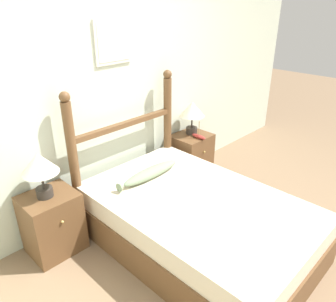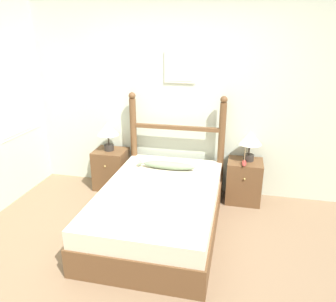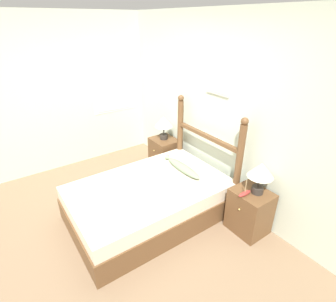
{
  "view_description": "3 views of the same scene",
  "coord_description": "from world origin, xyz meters",
  "px_view_note": "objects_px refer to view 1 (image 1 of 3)",
  "views": [
    {
      "loc": [
        -1.93,
        -0.89,
        2.1
      ],
      "look_at": [
        0.04,
        1.04,
        0.79
      ],
      "focal_mm": 35.0,
      "sensor_mm": 36.0,
      "label": 1
    },
    {
      "loc": [
        0.78,
        -2.59,
        2.16
      ],
      "look_at": [
        -0.04,
        1.06,
        0.79
      ],
      "focal_mm": 35.0,
      "sensor_mm": 36.0,
      "label": 2
    },
    {
      "loc": [
        2.41,
        -0.82,
        2.41
      ],
      "look_at": [
        -0.13,
        0.96,
        0.84
      ],
      "focal_mm": 28.0,
      "sensor_mm": 36.0,
      "label": 3
    }
  ],
  "objects_px": {
    "bed": "(197,223)",
    "model_boat": "(199,136)",
    "nightstand_left": "(52,223)",
    "table_lamp_left": "(40,166)",
    "table_lamp_right": "(192,111)",
    "nightstand_right": "(191,156)",
    "fish_pillow": "(150,173)"
  },
  "relations": [
    {
      "from": "bed",
      "to": "nightstand_left",
      "type": "relative_size",
      "value": 3.55
    },
    {
      "from": "nightstand_right",
      "to": "table_lamp_left",
      "type": "distance_m",
      "value": 1.98
    },
    {
      "from": "model_boat",
      "to": "nightstand_right",
      "type": "bearing_deg",
      "value": 80.97
    },
    {
      "from": "table_lamp_left",
      "to": "fish_pillow",
      "type": "xyz_separation_m",
      "value": [
        0.92,
        -0.31,
        -0.31
      ]
    },
    {
      "from": "nightstand_right",
      "to": "table_lamp_left",
      "type": "bearing_deg",
      "value": 179.84
    },
    {
      "from": "nightstand_right",
      "to": "table_lamp_right",
      "type": "distance_m",
      "value": 0.58
    },
    {
      "from": "table_lamp_left",
      "to": "table_lamp_right",
      "type": "relative_size",
      "value": 1.0
    },
    {
      "from": "table_lamp_left",
      "to": "model_boat",
      "type": "distance_m",
      "value": 1.89
    },
    {
      "from": "nightstand_left",
      "to": "bed",
      "type": "bearing_deg",
      "value": -43.1
    },
    {
      "from": "table_lamp_left",
      "to": "table_lamp_right",
      "type": "distance_m",
      "value": 1.92
    },
    {
      "from": "table_lamp_left",
      "to": "model_boat",
      "type": "relative_size",
      "value": 1.87
    },
    {
      "from": "table_lamp_left",
      "to": "table_lamp_right",
      "type": "bearing_deg",
      "value": 0.8
    },
    {
      "from": "nightstand_left",
      "to": "table_lamp_right",
      "type": "height_order",
      "value": "table_lamp_right"
    },
    {
      "from": "table_lamp_left",
      "to": "bed",
      "type": "bearing_deg",
      "value": -42.84
    },
    {
      "from": "table_lamp_right",
      "to": "fish_pillow",
      "type": "height_order",
      "value": "table_lamp_right"
    },
    {
      "from": "bed",
      "to": "fish_pillow",
      "type": "height_order",
      "value": "fish_pillow"
    },
    {
      "from": "nightstand_left",
      "to": "fish_pillow",
      "type": "bearing_deg",
      "value": -18.52
    },
    {
      "from": "table_lamp_right",
      "to": "bed",
      "type": "bearing_deg",
      "value": -136.86
    },
    {
      "from": "bed",
      "to": "nightstand_left",
      "type": "xyz_separation_m",
      "value": [
        -0.94,
        0.88,
        0.04
      ]
    },
    {
      "from": "model_boat",
      "to": "fish_pillow",
      "type": "xyz_separation_m",
      "value": [
        -0.95,
        -0.18,
        -0.05
      ]
    },
    {
      "from": "bed",
      "to": "table_lamp_left",
      "type": "bearing_deg",
      "value": 137.16
    },
    {
      "from": "table_lamp_right",
      "to": "model_boat",
      "type": "xyz_separation_m",
      "value": [
        -0.05,
        -0.16,
        -0.26
      ]
    },
    {
      "from": "bed",
      "to": "fish_pillow",
      "type": "bearing_deg",
      "value": 93.52
    },
    {
      "from": "table_lamp_right",
      "to": "fish_pillow",
      "type": "bearing_deg",
      "value": -161.61
    },
    {
      "from": "table_lamp_left",
      "to": "model_boat",
      "type": "height_order",
      "value": "table_lamp_left"
    },
    {
      "from": "nightstand_right",
      "to": "bed",
      "type": "bearing_deg",
      "value": -136.9
    },
    {
      "from": "bed",
      "to": "model_boat",
      "type": "relative_size",
      "value": 9.45
    },
    {
      "from": "nightstand_left",
      "to": "nightstand_right",
      "type": "xyz_separation_m",
      "value": [
        1.88,
        0.0,
        0.0
      ]
    },
    {
      "from": "nightstand_left",
      "to": "table_lamp_left",
      "type": "bearing_deg",
      "value": 159.6
    },
    {
      "from": "model_boat",
      "to": "table_lamp_left",
      "type": "bearing_deg",
      "value": 176.01
    },
    {
      "from": "table_lamp_right",
      "to": "table_lamp_left",
      "type": "bearing_deg",
      "value": -179.2
    },
    {
      "from": "nightstand_right",
      "to": "fish_pillow",
      "type": "bearing_deg",
      "value": -162.75
    }
  ]
}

